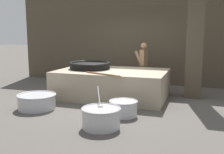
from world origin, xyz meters
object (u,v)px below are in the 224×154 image
(giant_wok_near, at_px, (90,65))
(prep_bowl_extra, at_px, (123,107))
(prep_bowl_vegetables, at_px, (101,117))
(prep_bowl_meat, at_px, (37,101))
(cook, at_px, (143,64))

(giant_wok_near, xyz_separation_m, prep_bowl_extra, (1.51, -1.66, -0.68))
(prep_bowl_vegetables, relative_size, prep_bowl_meat, 1.00)
(giant_wok_near, relative_size, cook, 0.81)
(giant_wok_near, relative_size, prep_bowl_meat, 1.31)
(cook, distance_m, prep_bowl_vegetables, 3.85)
(prep_bowl_vegetables, bearing_deg, cook, 90.10)
(giant_wok_near, relative_size, prep_bowl_vegetables, 1.30)
(giant_wok_near, bearing_deg, prep_bowl_vegetables, -62.22)
(prep_bowl_extra, bearing_deg, cook, 93.89)
(cook, height_order, prep_bowl_extra, cook)
(prep_bowl_extra, bearing_deg, giant_wok_near, 132.34)
(cook, height_order, prep_bowl_meat, cook)
(giant_wok_near, distance_m, cook, 1.85)
(prep_bowl_vegetables, distance_m, prep_bowl_extra, 0.86)
(cook, xyz_separation_m, prep_bowl_vegetables, (0.01, -3.80, -0.59))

